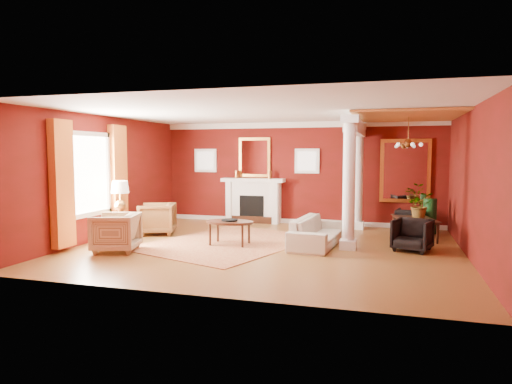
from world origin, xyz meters
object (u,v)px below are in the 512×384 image
(sofa, at_px, (318,227))
(dining_table, at_px, (416,222))
(coffee_table, at_px, (230,223))
(side_table, at_px, (120,201))
(armchair_leopard, at_px, (157,217))
(armchair_stripe, at_px, (116,230))

(sofa, height_order, dining_table, sofa)
(dining_table, bearing_deg, coffee_table, 102.13)
(side_table, bearing_deg, armchair_leopard, 67.84)
(armchair_stripe, bearing_deg, coffee_table, 107.29)
(armchair_leopard, height_order, coffee_table, armchair_leopard)
(sofa, height_order, armchair_stripe, armchair_stripe)
(coffee_table, relative_size, side_table, 0.77)
(armchair_stripe, distance_m, side_table, 1.31)
(sofa, relative_size, coffee_table, 1.98)
(armchair_leopard, height_order, armchair_stripe, armchair_stripe)
(coffee_table, bearing_deg, side_table, -174.97)
(side_table, bearing_deg, sofa, 9.14)
(sofa, bearing_deg, side_table, 104.20)
(coffee_table, distance_m, dining_table, 4.43)
(sofa, distance_m, dining_table, 2.57)
(coffee_table, height_order, side_table, side_table)
(sofa, distance_m, armchair_leopard, 4.07)
(armchair_stripe, height_order, side_table, side_table)
(armchair_leopard, bearing_deg, armchair_stripe, -13.82)
(sofa, bearing_deg, armchair_stripe, 119.87)
(sofa, relative_size, side_table, 1.52)
(armchair_stripe, relative_size, dining_table, 0.63)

